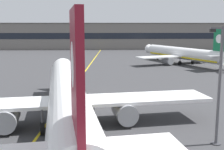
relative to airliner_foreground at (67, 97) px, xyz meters
name	(u,v)px	position (x,y,z in m)	size (l,w,h in m)	color
taxiway_centreline	(71,90)	(-1.56, 18.68, -3.37)	(0.30, 180.00, 0.01)	yellow
airliner_foreground	(67,97)	(0.00, 0.00, 0.00)	(32.36, 41.41, 11.65)	white
airliner_background	(183,54)	(27.22, 53.08, -0.37)	(27.89, 35.04, 10.37)	white
apron_lamp_post	(220,84)	(14.21, -5.13, 2.29)	(2.24, 0.90, 10.75)	#515156
terminal_building	(103,36)	(4.23, 112.81, 2.91)	(120.12, 12.40, 12.54)	slate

